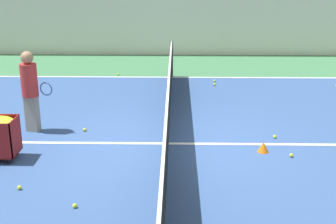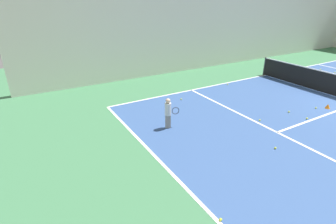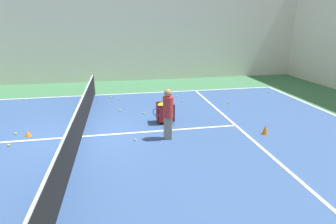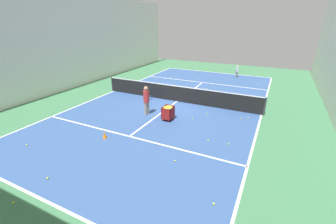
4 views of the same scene
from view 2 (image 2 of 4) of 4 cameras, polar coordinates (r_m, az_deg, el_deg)
line_baseline_near at (r=7.59m, az=0.34°, el=-12.78°), size 10.81×0.10×0.00m
line_sideline_left at (r=17.57m, az=20.29°, el=7.52°), size 0.10×20.25×0.00m
line_service_near at (r=10.33m, az=22.68°, el=-4.12°), size 10.81×0.10×0.00m
hall_enclosure_left at (r=19.45m, az=13.40°, el=20.39°), size 0.15×27.57×7.06m
player_near_baseline at (r=9.59m, az=0.07°, el=0.16°), size 0.30×0.59×1.17m
training_cone_0 at (r=13.49m, az=31.44°, el=1.10°), size 0.21×0.21×0.20m
tennis_ball_1 at (r=20.11m, az=32.53°, el=7.28°), size 0.07×0.07×0.07m
tennis_ball_5 at (r=12.50m, az=2.88°, el=2.81°), size 0.07×0.07×0.07m
tennis_ball_7 at (r=15.03m, az=12.83°, el=5.92°), size 0.07×0.07×0.07m
tennis_ball_10 at (r=11.00m, az=19.36°, el=-1.67°), size 0.07×0.07×0.07m
tennis_ball_11 at (r=12.25m, az=24.83°, el=0.04°), size 0.07×0.07×0.07m
tennis_ball_13 at (r=17.95m, az=25.14°, el=7.16°), size 0.07×0.07×0.07m
tennis_ball_14 at (r=17.08m, az=30.51°, el=5.32°), size 0.07×0.07×0.07m
tennis_ball_17 at (r=17.87m, az=23.66°, el=7.35°), size 0.07×0.07×0.07m
tennis_ball_18 at (r=6.34m, az=11.37°, el=-21.97°), size 0.07×0.07×0.07m
tennis_ball_21 at (r=13.21m, az=29.52°, el=0.77°), size 0.07×0.07×0.07m
tennis_ball_23 at (r=20.48m, az=30.27°, el=8.02°), size 0.07×0.07×0.07m
tennis_ball_26 at (r=11.92m, az=27.99°, el=-1.22°), size 0.07×0.07×0.07m
tennis_ball_31 at (r=9.23m, az=22.33°, el=-7.27°), size 0.07×0.07×0.07m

